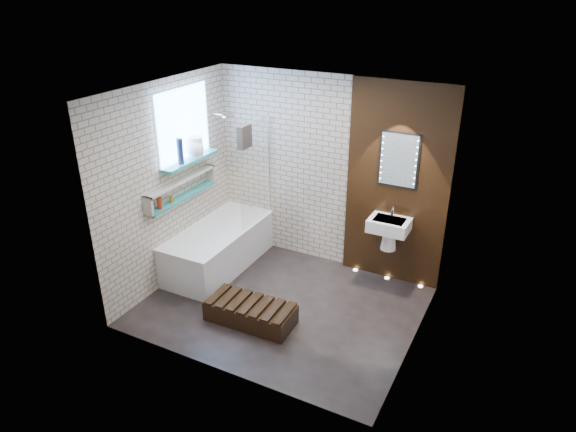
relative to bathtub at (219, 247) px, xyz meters
The scene contains 15 objects.
ground 1.34m from the bathtub, 20.18° to the right, with size 3.20×3.20×0.00m, color black.
room_shell 1.65m from the bathtub, 20.18° to the right, with size 3.24×3.20×2.60m.
walnut_panel 2.53m from the bathtub, 20.65° to the left, with size 1.30×0.06×2.60m, color black.
clerestory_window 1.65m from the bathtub, 163.78° to the right, with size 0.18×1.00×0.94m.
display_niche 1.00m from the bathtub, 135.46° to the right, with size 0.14×1.30×0.26m.
bathtub is the anchor object (origin of this frame).
bath_screen 1.14m from the bathtub, 51.10° to the left, with size 0.01×0.78×1.40m, color white.
towel 1.61m from the bathtub, 29.43° to the left, with size 0.09×0.22×0.29m, color black.
shower_head 1.78m from the bathtub, 98.54° to the left, with size 0.18×0.18×0.02m, color silver.
washbasin 2.32m from the bathtub, 16.01° to the left, with size 0.50×0.36×0.58m.
led_mirror 2.68m from the bathtub, 19.78° to the left, with size 0.50×0.02×0.70m.
walnut_step 1.39m from the bathtub, 40.74° to the right, with size 1.03×0.46×0.23m, color black.
niche_bottles 1.15m from the bathtub, 114.12° to the right, with size 0.06×0.28×0.15m.
sill_vases 1.41m from the bathtub, behind, with size 0.23×0.45×0.32m.
floor_uplights 2.32m from the bathtub, 19.02° to the left, with size 0.96×0.06×0.01m.
Camera 1 is at (2.49, -4.68, 3.69)m, focal length 32.37 mm.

